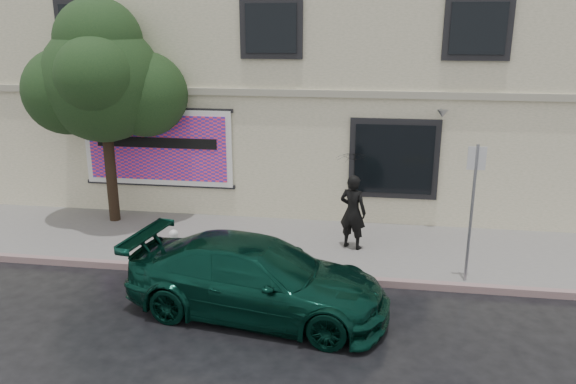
# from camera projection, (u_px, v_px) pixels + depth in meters

# --- Properties ---
(ground) EXTENTS (90.00, 90.00, 0.00)m
(ground) POSITION_uv_depth(u_px,v_px,m) (228.00, 310.00, 10.85)
(ground) COLOR black
(ground) RESTS_ON ground
(sidewalk) EXTENTS (20.00, 3.50, 0.15)m
(sidewalk) POSITION_uv_depth(u_px,v_px,m) (261.00, 244.00, 13.91)
(sidewalk) COLOR gray
(sidewalk) RESTS_ON ground
(curb) EXTENTS (20.00, 0.18, 0.16)m
(curb) POSITION_uv_depth(u_px,v_px,m) (245.00, 273.00, 12.25)
(curb) COLOR slate
(curb) RESTS_ON ground
(building) EXTENTS (20.00, 8.12, 7.00)m
(building) POSITION_uv_depth(u_px,v_px,m) (294.00, 82.00, 18.37)
(building) COLOR beige
(building) RESTS_ON ground
(billboard) EXTENTS (4.30, 0.16, 2.20)m
(billboard) POSITION_uv_depth(u_px,v_px,m) (157.00, 148.00, 15.38)
(billboard) COLOR white
(billboard) RESTS_ON ground
(car) EXTENTS (5.23, 2.91, 1.45)m
(car) POSITION_uv_depth(u_px,v_px,m) (257.00, 278.00, 10.53)
(car) COLOR #072D22
(car) RESTS_ON ground
(pedestrian) EXTENTS (0.77, 0.65, 1.80)m
(pedestrian) POSITION_uv_depth(u_px,v_px,m) (353.00, 212.00, 13.23)
(pedestrian) COLOR black
(pedestrian) RESTS_ON sidewalk
(umbrella) EXTENTS (1.10, 1.10, 0.67)m
(umbrella) POSITION_uv_depth(u_px,v_px,m) (355.00, 161.00, 12.87)
(umbrella) COLOR black
(umbrella) RESTS_ON pedestrian
(street_tree) EXTENTS (3.07, 3.07, 5.26)m
(street_tree) POSITION_uv_depth(u_px,v_px,m) (103.00, 83.00, 14.34)
(street_tree) COLOR black
(street_tree) RESTS_ON sidewalk
(fire_hydrant) EXTENTS (0.30, 0.28, 0.74)m
(fire_hydrant) POSITION_uv_depth(u_px,v_px,m) (174.00, 245.00, 12.65)
(fire_hydrant) COLOR silver
(fire_hydrant) RESTS_ON sidewalk
(sign_pole) EXTENTS (0.36, 0.06, 2.90)m
(sign_pole) POSITION_uv_depth(u_px,v_px,m) (472.00, 202.00, 11.25)
(sign_pole) COLOR gray
(sign_pole) RESTS_ON sidewalk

